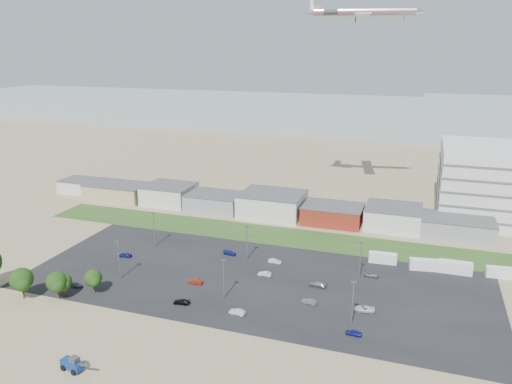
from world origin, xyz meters
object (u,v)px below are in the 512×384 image
at_px(parked_car_3, 181,302).
at_px(parked_car_13, 237,312).
at_px(airliner, 364,12).
at_px(parked_car_5, 125,255).
at_px(parked_car_2, 354,333).
at_px(parked_car_0, 364,309).
at_px(box_trailer_a, 383,258).
at_px(parked_car_7, 265,274).
at_px(telehandler, 72,363).
at_px(parked_car_12, 318,284).
at_px(parked_car_8, 371,275).
at_px(parked_car_4, 195,281).
at_px(parked_car_11, 275,261).
at_px(parked_car_6, 230,253).
at_px(parked_car_10, 76,285).
at_px(parked_car_1, 309,301).

bearing_deg(parked_car_3, parked_car_13, 82.26).
xyz_separation_m(airliner, parked_car_13, (-12.79, -93.39, -69.38)).
bearing_deg(parked_car_5, parked_car_13, 64.23).
bearing_deg(parked_car_2, parked_car_0, 178.33).
bearing_deg(parked_car_0, airliner, -174.65).
xyz_separation_m(box_trailer_a, airliner, (-15.91, 53.87, 68.57)).
xyz_separation_m(box_trailer_a, parked_car_0, (-1.49, -28.86, -0.79)).
xyz_separation_m(box_trailer_a, parked_car_2, (-2.42, -39.53, -0.85)).
bearing_deg(parked_car_7, telehandler, -26.90).
bearing_deg(parked_car_12, parked_car_8, 134.81).
xyz_separation_m(telehandler, parked_car_4, (6.54, 39.71, -0.88)).
xyz_separation_m(parked_car_5, parked_car_11, (42.11, 9.87, -0.04)).
xyz_separation_m(parked_car_0, parked_car_5, (-69.27, 8.87, -0.01)).
height_order(parked_car_0, parked_car_8, parked_car_8).
distance_m(parked_car_6, parked_car_12, 30.77).
height_order(telehandler, parked_car_3, telehandler).
xyz_separation_m(airliner, parked_car_10, (-56.37, -93.96, -69.44)).
distance_m(parked_car_1, parked_car_5, 57.27).
distance_m(telehandler, parked_car_5, 52.44).
bearing_deg(parked_car_11, box_trailer_a, -70.92).
bearing_deg(parked_car_3, parked_car_5, -131.65).
bearing_deg(parked_car_12, parked_car_7, -90.37).
height_order(parked_car_4, parked_car_6, parked_car_4).
bearing_deg(parked_car_5, parked_car_4, 70.76).
relative_size(parked_car_0, parked_car_8, 1.22).
bearing_deg(parked_car_5, parked_car_3, 54.41).
bearing_deg(box_trailer_a, parked_car_7, -150.20).
bearing_deg(parked_car_1, parked_car_4, -86.06).
bearing_deg(parked_car_11, parked_car_13, 179.51).
xyz_separation_m(parked_car_2, parked_car_5, (-68.34, 19.53, 0.05)).
bearing_deg(parked_car_2, parked_car_5, -102.62).
bearing_deg(parked_car_8, parked_car_6, 89.32).
height_order(box_trailer_a, parked_car_1, box_trailer_a).
relative_size(parked_car_1, parked_car_10, 0.95).
relative_size(telehandler, parked_car_3, 1.85).
distance_m(telehandler, parked_car_10, 35.60).
bearing_deg(parked_car_13, parked_car_8, 141.33).
distance_m(parked_car_2, parked_car_4, 43.23).
bearing_deg(telehandler, parked_car_4, 90.95).
distance_m(parked_car_10, parked_car_11, 52.93).
distance_m(telehandler, parked_car_3, 30.25).
height_order(parked_car_11, parked_car_13, parked_car_13).
relative_size(parked_car_0, parked_car_4, 1.22).
bearing_deg(parked_car_10, parked_car_1, -77.45).
bearing_deg(parked_car_10, parked_car_3, -86.33).
distance_m(telehandler, parked_car_1, 53.49).
bearing_deg(parked_car_3, parked_car_4, -179.24).
relative_size(airliner, parked_car_2, 12.52).
height_order(parked_car_2, parked_car_8, parked_car_8).
height_order(parked_car_3, parked_car_10, parked_car_3).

